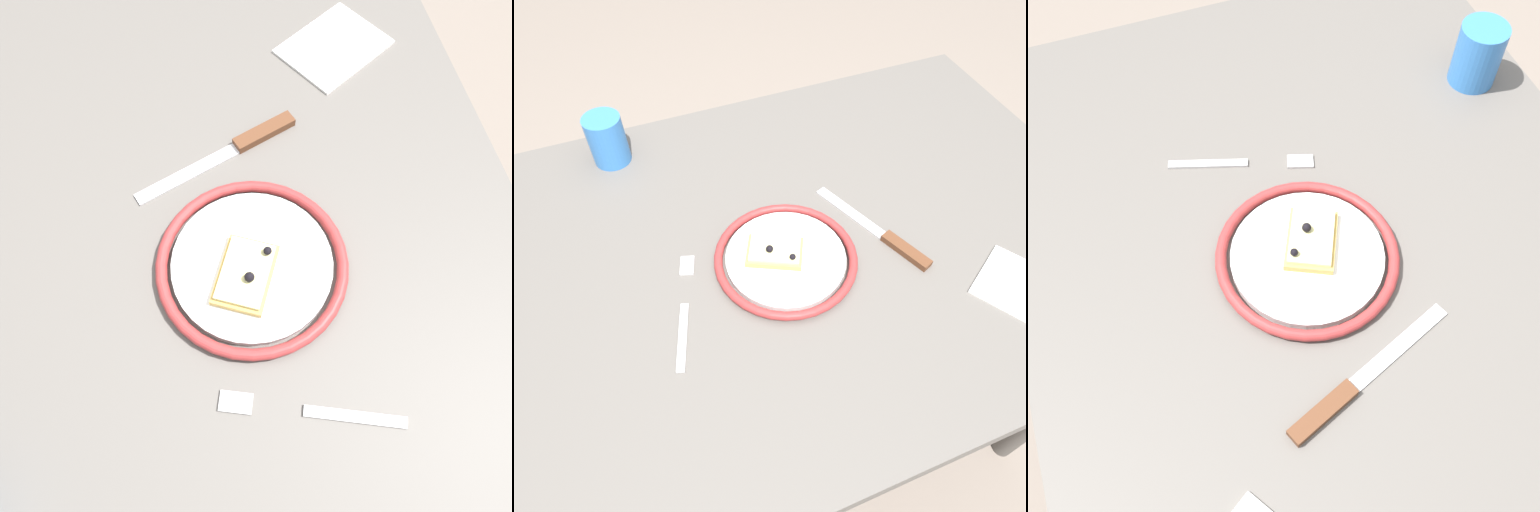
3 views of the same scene
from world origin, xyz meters
TOP-DOWN VIEW (x-y plane):
  - ground_plane at (0.00, 0.00)m, footprint 6.00×6.00m
  - dining_table at (0.00, 0.00)m, footprint 1.12×0.79m
  - plate at (-0.04, -0.04)m, footprint 0.23×0.23m
  - pizza_slice_near at (-0.06, -0.03)m, footprint 0.11×0.09m
  - knife at (0.14, -0.07)m, footprint 0.10×0.23m
  - fork at (-0.22, -0.07)m, footprint 0.08×0.20m
  - cup at (-0.25, 0.31)m, footprint 0.07×0.07m

SIDE VIEW (x-z plane):
  - ground_plane at x=0.00m, z-range 0.00..0.00m
  - dining_table at x=0.00m, z-range 0.29..1.04m
  - fork at x=-0.22m, z-range 0.75..0.76m
  - knife at x=0.14m, z-range 0.75..0.76m
  - plate at x=-0.04m, z-range 0.75..0.77m
  - pizza_slice_near at x=-0.06m, z-range 0.76..0.79m
  - cup at x=-0.25m, z-range 0.75..0.85m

